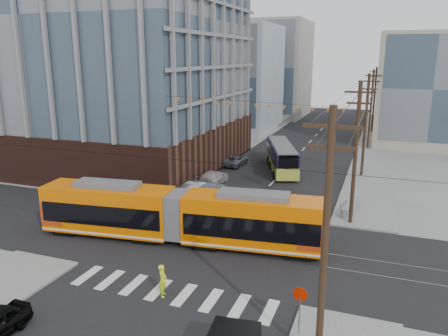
% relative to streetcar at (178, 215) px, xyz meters
% --- Properties ---
extents(ground, '(160.00, 160.00, 0.00)m').
position_rel_streetcar_xyz_m(ground, '(2.65, -3.42, -1.93)').
color(ground, slate).
extents(office_building, '(30.00, 25.00, 28.60)m').
position_rel_streetcar_xyz_m(office_building, '(-19.35, 19.58, 12.37)').
color(office_building, '#381E16').
rests_on(office_building, ground).
extents(bg_bldg_nw_near, '(18.00, 16.00, 18.00)m').
position_rel_streetcar_xyz_m(bg_bldg_nw_near, '(-14.35, 48.58, 7.07)').
color(bg_bldg_nw_near, '#8C99A5').
rests_on(bg_bldg_nw_near, ground).
extents(bg_bldg_ne_near, '(14.00, 14.00, 16.00)m').
position_rel_streetcar_xyz_m(bg_bldg_ne_near, '(18.65, 44.58, 6.07)').
color(bg_bldg_ne_near, gray).
rests_on(bg_bldg_ne_near, ground).
extents(bg_bldg_nw_far, '(16.00, 18.00, 20.00)m').
position_rel_streetcar_xyz_m(bg_bldg_nw_far, '(-11.35, 68.58, 8.07)').
color(bg_bldg_nw_far, gray).
rests_on(bg_bldg_nw_far, ground).
extents(bg_bldg_ne_far, '(16.00, 16.00, 14.00)m').
position_rel_streetcar_xyz_m(bg_bldg_ne_far, '(20.65, 64.58, 5.07)').
color(bg_bldg_ne_far, '#8C99A5').
rests_on(bg_bldg_ne_far, ground).
extents(utility_pole_near, '(0.30, 0.30, 11.00)m').
position_rel_streetcar_xyz_m(utility_pole_near, '(11.15, -9.42, 3.57)').
color(utility_pole_near, black).
rests_on(utility_pole_near, ground).
extents(utility_pole_far, '(0.30, 0.30, 11.00)m').
position_rel_streetcar_xyz_m(utility_pole_far, '(11.15, 52.58, 3.57)').
color(utility_pole_far, black).
rests_on(utility_pole_far, ground).
extents(streetcar, '(20.23, 5.12, 3.86)m').
position_rel_streetcar_xyz_m(streetcar, '(0.00, 0.00, 0.00)').
color(streetcar, '#DD6000').
rests_on(streetcar, ground).
extents(city_bus, '(6.04, 11.25, 3.14)m').
position_rel_streetcar_xyz_m(city_bus, '(2.32, 22.09, -0.36)').
color(city_bus, black).
rests_on(city_bus, ground).
extents(parked_car_silver, '(3.60, 5.27, 1.65)m').
position_rel_streetcar_xyz_m(parked_car_silver, '(-2.33, 9.53, -1.11)').
color(parked_car_silver, '#A5B2BD').
rests_on(parked_car_silver, ground).
extents(parked_car_white, '(2.04, 4.97, 1.44)m').
position_rel_streetcar_xyz_m(parked_car_white, '(-2.87, 13.96, -1.21)').
color(parked_car_white, '#BBACAF').
rests_on(parked_car_white, ground).
extents(parked_car_grey, '(2.27, 4.65, 1.27)m').
position_rel_streetcar_xyz_m(parked_car_grey, '(-3.32, 22.36, -1.29)').
color(parked_car_grey, '#51545F').
rests_on(parked_car_grey, ground).
extents(pedestrian, '(0.65, 0.79, 1.85)m').
position_rel_streetcar_xyz_m(pedestrian, '(2.40, -6.89, -1.00)').
color(pedestrian, '#DDFD1B').
rests_on(pedestrian, ground).
extents(stop_sign, '(0.76, 0.76, 2.34)m').
position_rel_streetcar_xyz_m(stop_sign, '(10.02, -7.80, -0.76)').
color(stop_sign, '#A91800').
rests_on(stop_sign, ground).
extents(jersey_barrier, '(1.62, 4.12, 0.80)m').
position_rel_streetcar_xyz_m(jersey_barrier, '(10.95, 10.31, -1.53)').
color(jersey_barrier, gray).
rests_on(jersey_barrier, ground).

